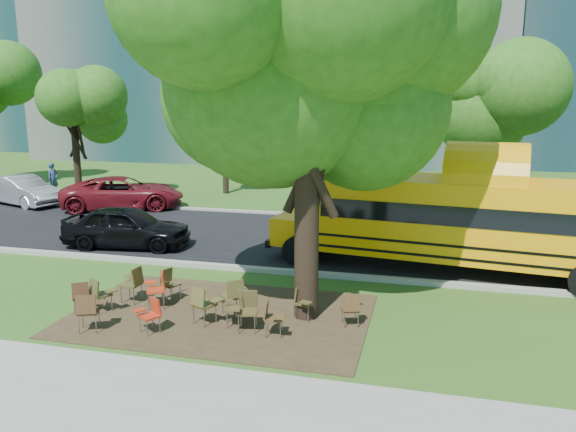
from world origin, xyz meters
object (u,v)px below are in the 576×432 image
(chair_4, at_px, (203,302))
(chair_10, at_px, (169,281))
(chair_6, at_px, (236,305))
(chair_7, at_px, (272,315))
(chair_11, at_px, (234,293))
(chair_2, at_px, (89,308))
(bg_car_silver, at_px, (23,191))
(chair_8, at_px, (133,281))
(chair_5, at_px, (246,307))
(chair_3, at_px, (151,312))
(school_bus, at_px, (479,220))
(black_car, at_px, (127,227))
(chair_0, at_px, (82,294))
(chair_13, at_px, (352,307))
(main_tree, at_px, (308,71))
(chair_1, at_px, (100,292))
(bg_car_red, at_px, (123,193))
(pedestrian_a, at_px, (53,179))
(chair_9, at_px, (158,286))
(chair_12, at_px, (303,300))

(chair_4, bearing_deg, chair_10, 164.50)
(chair_6, bearing_deg, chair_7, -134.11)
(chair_7, xyz_separation_m, chair_11, (-1.18, 0.93, 0.07))
(chair_2, height_order, bg_car_silver, bg_car_silver)
(chair_8, bearing_deg, chair_5, -102.69)
(chair_2, bearing_deg, chair_3, -8.57)
(school_bus, bearing_deg, bg_car_silver, 171.25)
(chair_10, bearing_deg, black_car, -116.50)
(chair_0, distance_m, chair_13, 6.38)
(main_tree, xyz_separation_m, school_bus, (4.10, 4.52, -4.04))
(chair_6, bearing_deg, chair_5, -145.21)
(chair_1, relative_size, bg_car_red, 0.16)
(main_tree, bearing_deg, chair_11, -169.05)
(chair_1, relative_size, chair_5, 0.94)
(school_bus, distance_m, pedestrian_a, 22.51)
(chair_2, bearing_deg, chair_11, 9.89)
(chair_4, relative_size, chair_10, 1.11)
(chair_4, distance_m, chair_5, 1.04)
(chair_9, xyz_separation_m, chair_13, (4.77, -0.02, -0.08))
(main_tree, distance_m, bg_car_silver, 19.86)
(chair_11, bearing_deg, chair_1, 147.73)
(pedestrian_a, bearing_deg, chair_1, -126.71)
(chair_4, bearing_deg, school_bus, 66.84)
(main_tree, xyz_separation_m, chair_9, (-3.65, -0.29, -5.08))
(main_tree, relative_size, chair_1, 10.87)
(chair_8, bearing_deg, black_car, 35.17)
(chair_8, relative_size, bg_car_red, 0.17)
(chair_3, distance_m, chair_8, 2.07)
(chair_4, xyz_separation_m, pedestrian_a, (-14.48, 14.29, 0.30))
(school_bus, xyz_separation_m, chair_2, (-8.52, -6.55, -1.04))
(chair_3, xyz_separation_m, pedestrian_a, (-13.53, 14.97, 0.38))
(chair_11, relative_size, chair_12, 1.15)
(chair_0, height_order, bg_car_silver, bg_car_silver)
(main_tree, bearing_deg, bg_car_silver, 147.32)
(black_car, bearing_deg, bg_car_red, 24.41)
(pedestrian_a, bearing_deg, chair_2, -127.78)
(chair_3, xyz_separation_m, chair_4, (0.95, 0.68, 0.08))
(chair_5, relative_size, bg_car_red, 0.17)
(chair_5, relative_size, chair_6, 1.12)
(bg_car_silver, bearing_deg, main_tree, -103.77)
(chair_13, bearing_deg, chair_10, 153.44)
(main_tree, height_order, black_car, main_tree)
(chair_12, relative_size, bg_car_silver, 0.18)
(chair_10, relative_size, chair_11, 0.90)
(chair_10, relative_size, chair_13, 1.05)
(chair_0, distance_m, chair_10, 2.09)
(chair_7, relative_size, chair_9, 0.89)
(chair_13, bearing_deg, chair_5, 179.33)
(main_tree, bearing_deg, chair_10, 176.28)
(black_car, bearing_deg, chair_0, -166.70)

